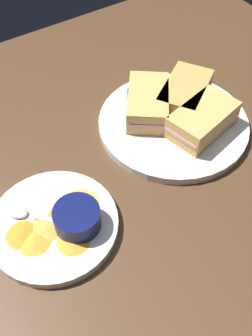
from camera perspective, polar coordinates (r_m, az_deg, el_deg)
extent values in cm
cube|color=#4C331E|center=(69.88, 6.05, -1.64)|extent=(110.00, 110.00, 3.00)
cylinder|color=silver|center=(76.28, 6.95, 6.55)|extent=(28.99, 28.99, 1.60)
cube|color=tan|center=(73.16, 11.22, 6.96)|extent=(14.33, 10.23, 4.80)
cube|color=#DB938E|center=(73.16, 11.22, 6.96)|extent=(14.46, 9.69, 0.80)
cube|color=tan|center=(78.13, 8.66, 10.75)|extent=(15.05, 13.40, 4.80)
cube|color=#DB938E|center=(78.13, 8.66, 10.75)|extent=(14.94, 13.02, 0.80)
cube|color=tan|center=(75.43, 3.24, 9.60)|extent=(13.94, 14.94, 4.80)
cube|color=#DB938E|center=(75.43, 3.24, 9.60)|extent=(13.61, 14.78, 0.80)
cylinder|color=navy|center=(76.66, 2.89, 10.04)|extent=(7.16, 7.16, 4.04)
cylinder|color=black|center=(75.62, 2.94, 10.97)|extent=(5.87, 5.87, 0.60)
cube|color=silver|center=(72.61, 7.59, 4.80)|extent=(0.99, 5.52, 0.40)
ellipsoid|color=silver|center=(75.31, 4.87, 7.34)|extent=(2.31, 3.28, 0.80)
cylinder|color=silver|center=(62.56, -10.60, -8.19)|extent=(20.44, 20.44, 1.60)
cylinder|color=#0C144C|center=(59.54, -7.22, -7.33)|extent=(7.23, 7.23, 3.59)
cylinder|color=olive|center=(58.37, -7.35, -6.60)|extent=(5.93, 5.93, 0.60)
cube|color=silver|center=(61.77, -11.01, -7.61)|extent=(4.26, 4.63, 0.40)
ellipsoid|color=silver|center=(63.58, -15.63, -6.35)|extent=(3.77, 3.85, 0.80)
cone|color=orange|center=(61.73, -9.25, -7.13)|extent=(7.12, 7.12, 0.60)
cone|color=orange|center=(61.44, -15.04, -9.38)|extent=(6.00, 6.00, 0.60)
cone|color=gold|center=(61.11, -11.95, -8.81)|extent=(6.85, 6.85, 0.60)
cone|color=gold|center=(59.41, -7.82, -10.52)|extent=(7.01, 7.01, 0.60)
cone|color=gold|center=(60.51, -13.39, -10.25)|extent=(7.34, 7.34, 0.60)
cone|color=gold|center=(62.63, -6.80, -5.38)|extent=(6.64, 6.64, 0.60)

